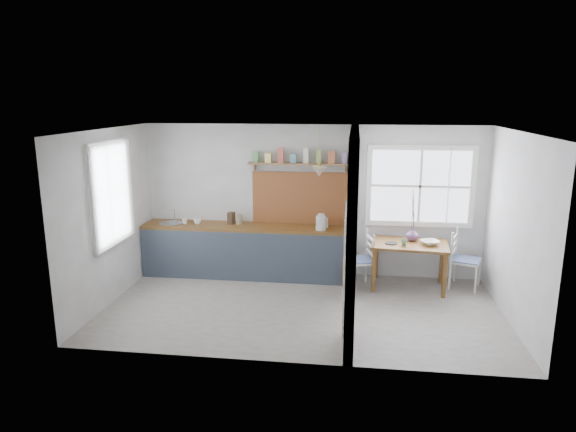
# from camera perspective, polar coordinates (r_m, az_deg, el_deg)

# --- Properties ---
(floor) EXTENTS (5.80, 3.20, 0.01)m
(floor) POSITION_cam_1_polar(r_m,az_deg,el_deg) (7.70, 1.56, -10.20)
(floor) COLOR gray
(floor) RESTS_ON ground
(ceiling) EXTENTS (5.80, 3.20, 0.01)m
(ceiling) POSITION_cam_1_polar(r_m,az_deg,el_deg) (7.09, 1.69, 9.49)
(ceiling) COLOR silver
(ceiling) RESTS_ON walls
(walls) EXTENTS (5.81, 3.21, 2.60)m
(walls) POSITION_cam_1_polar(r_m,az_deg,el_deg) (7.28, 1.62, -0.77)
(walls) COLOR silver
(walls) RESTS_ON floor
(partition) EXTENTS (0.12, 3.20, 2.60)m
(partition) POSITION_cam_1_polar(r_m,az_deg,el_deg) (7.27, 7.17, 0.33)
(partition) COLOR silver
(partition) RESTS_ON floor
(kitchen_window) EXTENTS (0.10, 1.16, 1.50)m
(kitchen_window) POSITION_cam_1_polar(r_m,az_deg,el_deg) (8.02, -19.24, 2.34)
(kitchen_window) COLOR white
(kitchen_window) RESTS_ON walls
(nook_window) EXTENTS (1.76, 0.10, 1.30)m
(nook_window) POSITION_cam_1_polar(r_m,az_deg,el_deg) (8.79, 14.47, 3.21)
(nook_window) COLOR white
(nook_window) RESTS_ON walls
(counter) EXTENTS (3.50, 0.60, 0.90)m
(counter) POSITION_cam_1_polar(r_m,az_deg,el_deg) (8.95, -4.78, -3.77)
(counter) COLOR brown
(counter) RESTS_ON floor
(sink) EXTENTS (0.40, 0.40, 0.02)m
(sink) POSITION_cam_1_polar(r_m,az_deg,el_deg) (9.17, -12.83, -0.83)
(sink) COLOR #ABAEB8
(sink) RESTS_ON counter
(backsplash) EXTENTS (1.65, 0.03, 0.90)m
(backsplash) POSITION_cam_1_polar(r_m,az_deg,el_deg) (8.82, 1.34, 2.02)
(backsplash) COLOR brown
(backsplash) RESTS_ON walls
(shelf) EXTENTS (1.75, 0.20, 0.21)m
(shelf) POSITION_cam_1_polar(r_m,az_deg,el_deg) (8.64, 1.30, 6.18)
(shelf) COLOR #91613E
(shelf) RESTS_ON walls
(pendant_lamp) EXTENTS (0.26, 0.26, 0.16)m
(pendant_lamp) POSITION_cam_1_polar(r_m,az_deg,el_deg) (8.29, 3.49, 4.99)
(pendant_lamp) COLOR beige
(pendant_lamp) RESTS_ON ceiling
(utensil_rail) EXTENTS (0.02, 0.50, 0.02)m
(utensil_rail) POSITION_cam_1_polar(r_m,az_deg,el_deg) (8.10, 6.58, 1.65)
(utensil_rail) COLOR #ABAEB8
(utensil_rail) RESTS_ON partition
(dining_table) EXTENTS (1.27, 0.91, 0.75)m
(dining_table) POSITION_cam_1_polar(r_m,az_deg,el_deg) (8.60, 13.25, -5.35)
(dining_table) COLOR brown
(dining_table) RESTS_ON floor
(chair_left) EXTENTS (0.52, 0.52, 0.92)m
(chair_left) POSITION_cam_1_polar(r_m,az_deg,el_deg) (8.45, 7.82, -4.84)
(chair_left) COLOR silver
(chair_left) RESTS_ON floor
(chair_right) EXTENTS (0.56, 0.56, 0.96)m
(chair_right) POSITION_cam_1_polar(r_m,az_deg,el_deg) (8.80, 19.16, -4.60)
(chair_right) COLOR silver
(chair_right) RESTS_ON floor
(kettle) EXTENTS (0.28, 0.26, 0.27)m
(kettle) POSITION_cam_1_polar(r_m,az_deg,el_deg) (8.47, 3.69, -0.65)
(kettle) COLOR silver
(kettle) RESTS_ON counter
(mug_a) EXTENTS (0.11, 0.11, 0.09)m
(mug_a) POSITION_cam_1_polar(r_m,az_deg,el_deg) (9.05, -11.39, -0.57)
(mug_a) COLOR white
(mug_a) RESTS_ON counter
(mug_b) EXTENTS (0.15, 0.15, 0.10)m
(mug_b) POSITION_cam_1_polar(r_m,az_deg,el_deg) (9.00, -10.03, -0.57)
(mug_b) COLOR white
(mug_b) RESTS_ON counter
(knife_block) EXTENTS (0.12, 0.15, 0.21)m
(knife_block) POSITION_cam_1_polar(r_m,az_deg,el_deg) (8.91, -6.33, -0.23)
(knife_block) COLOR #453221
(knife_block) RESTS_ON counter
(jar) EXTENTS (0.12, 0.12, 0.17)m
(jar) POSITION_cam_1_polar(r_m,az_deg,el_deg) (8.88, -5.41, -0.38)
(jar) COLOR #817B5A
(jar) RESTS_ON counter
(towel_magenta) EXTENTS (0.02, 0.03, 0.60)m
(towel_magenta) POSITION_cam_1_polar(r_m,az_deg,el_deg) (8.48, 6.18, -6.04)
(towel_magenta) COLOR #C62877
(towel_magenta) RESTS_ON counter
(towel_orange) EXTENTS (0.02, 0.03, 0.55)m
(towel_orange) POSITION_cam_1_polar(r_m,az_deg,el_deg) (8.44, 6.16, -6.32)
(towel_orange) COLOR orange
(towel_orange) RESTS_ON counter
(bowl) EXTENTS (0.37, 0.37, 0.07)m
(bowl) POSITION_cam_1_polar(r_m,az_deg,el_deg) (8.48, 15.50, -2.86)
(bowl) COLOR white
(bowl) RESTS_ON dining_table
(table_cup) EXTENTS (0.13, 0.13, 0.10)m
(table_cup) POSITION_cam_1_polar(r_m,az_deg,el_deg) (8.33, 12.77, -2.88)
(table_cup) COLOR #5D8D64
(table_cup) RESTS_ON dining_table
(plate) EXTENTS (0.24, 0.24, 0.02)m
(plate) POSITION_cam_1_polar(r_m,az_deg,el_deg) (8.40, 11.39, -2.98)
(plate) COLOR black
(plate) RESTS_ON dining_table
(vase) EXTENTS (0.25, 0.25, 0.21)m
(vase) POSITION_cam_1_polar(r_m,az_deg,el_deg) (8.62, 13.65, -1.99)
(vase) COLOR #63426F
(vase) RESTS_ON dining_table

